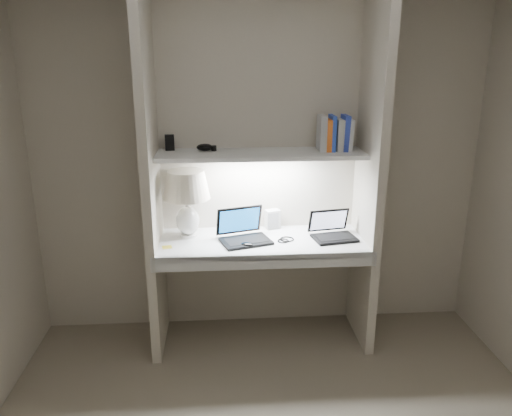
{
  "coord_description": "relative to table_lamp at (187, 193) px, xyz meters",
  "views": [
    {
      "loc": [
        -0.27,
        -1.99,
        2.0
      ],
      "look_at": [
        -0.05,
        1.05,
        1.05
      ],
      "focal_mm": 35.0,
      "sensor_mm": 36.0,
      "label": 1
    }
  ],
  "objects": [
    {
      "name": "table_lamp",
      "position": [
        0.0,
        0.0,
        0.0
      ],
      "size": [
        0.32,
        0.32,
        0.47
      ],
      "color": "white",
      "rests_on": "desk"
    },
    {
      "name": "sticky_note",
      "position": [
        -0.13,
        -0.2,
        -0.32
      ],
      "size": [
        0.07,
        0.07,
        0.0
      ],
      "primitive_type": "cube",
      "rotation": [
        0.0,
        0.0,
        0.23
      ],
      "color": "yellow",
      "rests_on": "desk"
    },
    {
      "name": "alcove_panel_right",
      "position": [
        1.24,
        -0.1,
        0.16
      ],
      "size": [
        0.06,
        0.55,
        2.5
      ],
      "primitive_type": "cube",
      "color": "beige",
      "rests_on": "floor"
    },
    {
      "name": "strip_light",
      "position": [
        0.51,
        -0.0,
        0.24
      ],
      "size": [
        0.6,
        0.04,
        0.02
      ],
      "primitive_type": "cube",
      "color": "white",
      "rests_on": "shelf"
    },
    {
      "name": "speaker",
      "position": [
        0.61,
        0.13,
        -0.25
      ],
      "size": [
        0.12,
        0.1,
        0.14
      ],
      "primitive_type": "cube",
      "rotation": [
        0.0,
        0.0,
        0.31
      ],
      "color": "silver",
      "rests_on": "desk"
    },
    {
      "name": "back_wall",
      "position": [
        0.51,
        0.18,
        0.16
      ],
      "size": [
        3.2,
        0.01,
        2.5
      ],
      "primitive_type": "cube",
      "color": "beige",
      "rests_on": "floor"
    },
    {
      "name": "laptop_netbook",
      "position": [
        1.0,
        -0.09,
        -0.28
      ],
      "size": [
        0.33,
        0.3,
        0.18
      ],
      "rotation": [
        0.0,
        0.0,
        0.18
      ],
      "color": "black",
      "rests_on": "desk"
    },
    {
      "name": "shelf_box",
      "position": [
        -0.11,
        0.11,
        0.33
      ],
      "size": [
        0.07,
        0.05,
        0.11
      ],
      "primitive_type": "cube",
      "rotation": [
        0.0,
        0.0,
        0.11
      ],
      "color": "black",
      "rests_on": "shelf"
    },
    {
      "name": "shelf",
      "position": [
        0.51,
        -0.0,
        0.26
      ],
      "size": [
        1.4,
        0.36,
        0.03
      ],
      "primitive_type": "cube",
      "color": "silver",
      "rests_on": "back_wall"
    },
    {
      "name": "desk",
      "position": [
        0.51,
        -0.1,
        -0.34
      ],
      "size": [
        1.4,
        0.55,
        0.04
      ],
      "primitive_type": "cube",
      "color": "white",
      "rests_on": "alcove_panel_left"
    },
    {
      "name": "laptop_main",
      "position": [
        0.38,
        -0.1,
        -0.27
      ],
      "size": [
        0.39,
        0.36,
        0.22
      ],
      "rotation": [
        0.0,
        0.0,
        0.3
      ],
      "color": "black",
      "rests_on": "desk"
    },
    {
      "name": "alcove_panel_left",
      "position": [
        -0.22,
        -0.1,
        0.16
      ],
      "size": [
        0.06,
        0.55,
        2.5
      ],
      "primitive_type": "cube",
      "color": "beige",
      "rests_on": "floor"
    },
    {
      "name": "cable_coil",
      "position": [
        0.68,
        -0.12,
        -0.31
      ],
      "size": [
        0.12,
        0.12,
        0.01
      ],
      "primitive_type": "torus",
      "rotation": [
        0.0,
        0.0,
        -0.31
      ],
      "color": "black",
      "rests_on": "desk"
    },
    {
      "name": "desk_apron",
      "position": [
        0.51,
        -0.36,
        -0.37
      ],
      "size": [
        1.46,
        0.03,
        0.1
      ],
      "primitive_type": "cube",
      "color": "silver",
      "rests_on": "desk"
    },
    {
      "name": "book_row",
      "position": [
        1.01,
        0.02,
        0.39
      ],
      "size": [
        0.23,
        0.16,
        0.24
      ],
      "color": "silver",
      "rests_on": "shelf"
    },
    {
      "name": "mouse",
      "position": [
        0.4,
        -0.23,
        -0.3
      ],
      "size": [
        0.1,
        0.08,
        0.03
      ],
      "primitive_type": "ellipsoid",
      "rotation": [
        0.0,
        0.0,
        -0.34
      ],
      "color": "black",
      "rests_on": "desk"
    },
    {
      "name": "shelf_gadget",
      "position": [
        0.13,
        0.06,
        0.3
      ],
      "size": [
        0.12,
        0.09,
        0.05
      ],
      "primitive_type": "ellipsoid",
      "rotation": [
        0.0,
        0.0,
        -0.1
      ],
      "color": "black",
      "rests_on": "shelf"
    }
  ]
}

